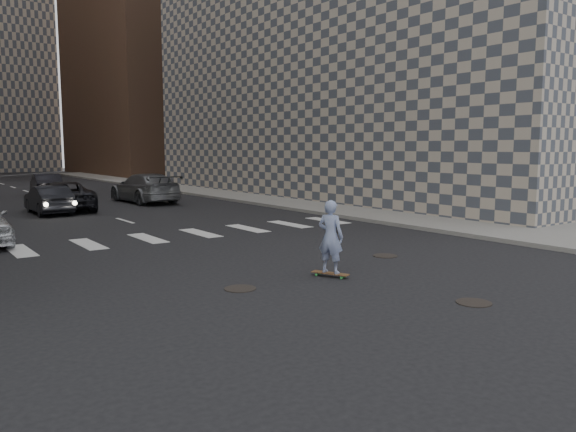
% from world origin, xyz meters
% --- Properties ---
extents(ground, '(160.00, 160.00, 0.00)m').
position_xyz_m(ground, '(0.00, 0.00, 0.00)').
color(ground, black).
rests_on(ground, ground).
extents(sidewalk_right, '(13.00, 80.00, 0.15)m').
position_xyz_m(sidewalk_right, '(14.50, 20.00, 0.07)').
color(sidewalk_right, gray).
rests_on(sidewalk_right, ground).
extents(building_right, '(15.00, 33.00, 22.00)m').
position_xyz_m(building_right, '(18.49, 18.49, 10.98)').
color(building_right, '#ADA08E').
rests_on(building_right, ground).
extents(tower_right, '(18.00, 24.00, 36.00)m').
position_xyz_m(tower_right, '(20.00, 55.00, 18.00)').
color(tower_right, brown).
rests_on(tower_right, ground).
extents(manhole_a, '(0.70, 0.70, 0.02)m').
position_xyz_m(manhole_a, '(1.20, -2.50, 0.01)').
color(manhole_a, black).
rests_on(manhole_a, ground).
extents(manhole_b, '(0.70, 0.70, 0.02)m').
position_xyz_m(manhole_b, '(-2.00, 1.20, 0.01)').
color(manhole_b, black).
rests_on(manhole_b, ground).
extents(manhole_c, '(0.70, 0.70, 0.02)m').
position_xyz_m(manhole_c, '(3.30, 2.00, 0.01)').
color(manhole_c, black).
rests_on(manhole_c, ground).
extents(skateboarder, '(0.64, 0.94, 1.85)m').
position_xyz_m(skateboarder, '(0.36, 0.95, 0.97)').
color(skateboarder, brown).
rests_on(skateboarder, ground).
extents(traffic_car_a, '(1.41, 4.03, 1.33)m').
position_xyz_m(traffic_car_a, '(-2.00, 18.54, 0.66)').
color(traffic_car_a, black).
rests_on(traffic_car_a, ground).
extents(traffic_car_b, '(2.52, 5.73, 1.64)m').
position_xyz_m(traffic_car_b, '(3.74, 21.19, 0.82)').
color(traffic_car_b, slate).
rests_on(traffic_car_b, ground).
extents(traffic_car_c, '(2.89, 5.40, 1.44)m').
position_xyz_m(traffic_car_c, '(-1.11, 19.43, 0.72)').
color(traffic_car_c, black).
rests_on(traffic_car_c, ground).
extents(traffic_car_d, '(1.95, 4.11, 1.35)m').
position_xyz_m(traffic_car_d, '(6.50, 28.00, 0.68)').
color(traffic_car_d, '#A9ABB0').
rests_on(traffic_car_d, ground).
extents(traffic_car_e, '(1.95, 4.49, 1.44)m').
position_xyz_m(traffic_car_e, '(0.23, 28.98, 0.72)').
color(traffic_car_e, black).
rests_on(traffic_car_e, ground).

